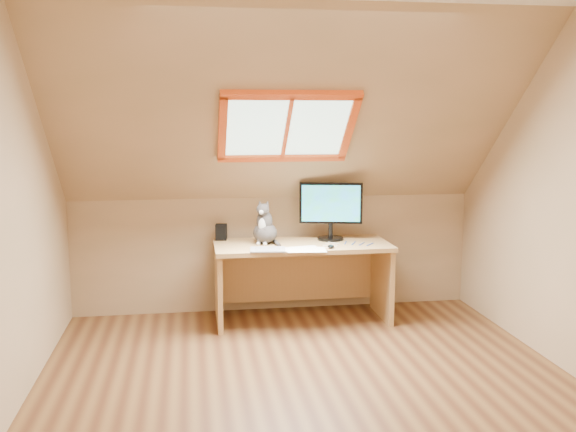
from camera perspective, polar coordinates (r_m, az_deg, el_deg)
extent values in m
plane|color=brown|center=(4.18, 2.13, -15.17)|extent=(3.50, 3.50, 0.00)
cube|color=tan|center=(2.18, 11.03, -4.65)|extent=(3.50, 0.02, 2.40)
cube|color=tan|center=(3.92, -23.79, 0.73)|extent=(0.02, 3.50, 2.40)
cube|color=tan|center=(5.67, -1.18, -3.35)|extent=(3.50, 0.02, 1.00)
cube|color=tan|center=(4.78, 0.02, 8.85)|extent=(3.50, 1.56, 1.41)
cube|color=#B2E0CC|center=(4.85, -0.12, 8.02)|extent=(0.90, 0.53, 0.48)
cube|color=#E65315|center=(4.85, -0.12, 8.02)|extent=(1.02, 0.64, 0.59)
cube|color=tan|center=(5.31, 1.26, -2.63)|extent=(1.45, 0.63, 0.04)
cube|color=tan|center=(5.32, -6.18, -6.33)|extent=(0.04, 0.57, 0.62)
cube|color=tan|center=(5.55, 8.35, -5.72)|extent=(0.04, 0.57, 0.62)
cube|color=tan|center=(5.66, 0.74, -5.33)|extent=(1.35, 0.03, 0.44)
cylinder|color=black|center=(5.47, 3.80, -2.01)|extent=(0.22, 0.22, 0.02)
cylinder|color=black|center=(5.45, 3.81, -1.28)|extent=(0.04, 0.04, 0.12)
cube|color=black|center=(5.42, 3.83, 1.16)|extent=(0.53, 0.15, 0.35)
cube|color=blue|center=(5.39, 3.84, 1.12)|extent=(0.48, 0.11, 0.31)
ellipsoid|color=#494340|center=(5.30, -2.05, -1.51)|extent=(0.28, 0.30, 0.17)
ellipsoid|color=#494340|center=(5.27, -2.10, -0.47)|extent=(0.17, 0.17, 0.19)
ellipsoid|color=silver|center=(5.22, -2.29, -0.78)|extent=(0.07, 0.06, 0.11)
ellipsoid|color=#494340|center=(5.22, -2.25, 0.59)|extent=(0.13, 0.13, 0.10)
sphere|color=silver|center=(5.18, -2.40, 0.34)|extent=(0.04, 0.04, 0.04)
cone|color=#494340|center=(5.24, -2.53, 1.15)|extent=(0.06, 0.06, 0.06)
cone|color=#494340|center=(5.22, -1.85, 1.12)|extent=(0.06, 0.06, 0.06)
cube|color=black|center=(5.47, -5.96, -1.43)|extent=(0.11, 0.11, 0.13)
cube|color=#B2B2B7|center=(5.03, -1.82, -3.00)|extent=(0.29, 0.22, 0.01)
ellipsoid|color=black|center=(5.12, 3.83, -2.72)|extent=(0.08, 0.10, 0.03)
cube|color=white|center=(5.06, 1.76, -3.00)|extent=(0.33, 0.27, 0.00)
cube|color=white|center=(5.06, 1.76, -2.98)|extent=(0.32, 0.24, 0.00)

